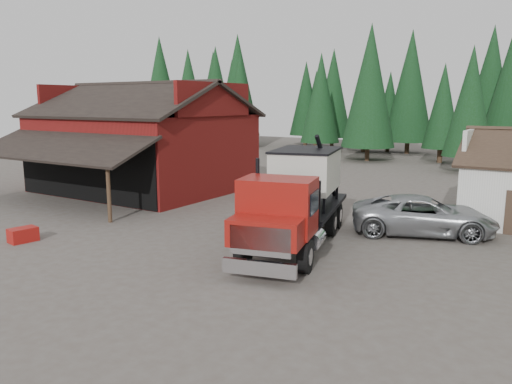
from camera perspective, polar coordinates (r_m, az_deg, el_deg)
The scene contains 9 objects.
ground at distance 20.34m, azimuth -10.19°, elevation -6.59°, with size 120.00×120.00×0.00m, color #4E453D.
red_barn at distance 34.39m, azimuth -12.80°, elevation 4.75°, with size 12.80×13.63×7.18m.
conifer_backdrop at distance 58.12m, azimuth 18.96°, elevation 3.92°, with size 76.00×16.00×16.00m, color black, non-canonical shape.
near_pine_a at distance 55.05m, azimuth -7.69°, elevation 10.73°, with size 4.40×4.40×11.40m.
near_pine_b at distance 44.88m, azimuth 23.30°, elevation 9.49°, with size 3.96×3.96×10.40m.
near_pine_d at distance 51.30m, azimuth 12.87°, elevation 11.73°, with size 5.28×5.28×13.40m.
feed_truck at distance 20.36m, azimuth 4.66°, elevation -0.43°, with size 4.90×10.16×4.43m.
silver_car at distance 23.41m, azimuth 18.57°, elevation -2.55°, with size 2.87×6.22×1.73m, color #A3A6AA.
equip_box at distance 23.35m, azimuth -25.08°, elevation -4.45°, with size 0.70×1.10×0.60m, color maroon.
Camera 1 is at (13.25, -14.29, 5.83)m, focal length 35.00 mm.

